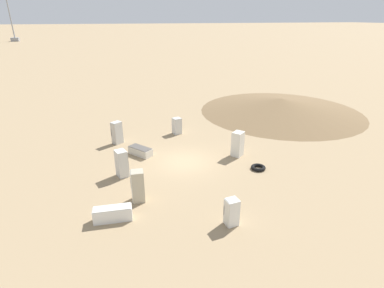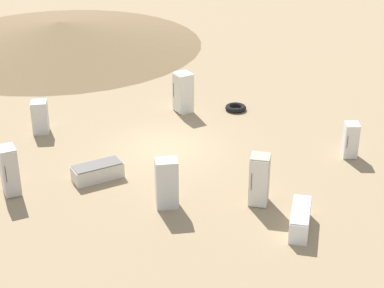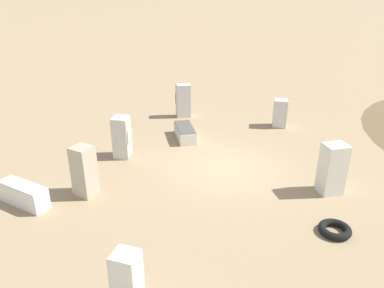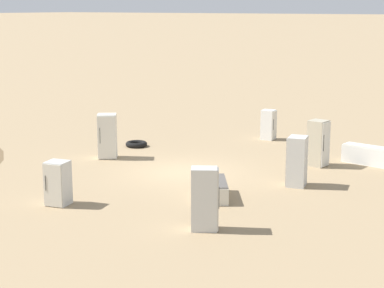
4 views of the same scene
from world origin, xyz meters
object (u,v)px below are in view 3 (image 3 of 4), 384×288
Objects in this scene: discarded_fridge_3 at (23,194)px; discarded_fridge_4 at (183,101)px; scrap_tire at (335,230)px; discarded_fridge_6 at (127,278)px; discarded_fridge_0 at (185,133)px; discarded_fridge_5 at (280,113)px; discarded_fridge_2 at (84,171)px; discarded_fridge_7 at (122,137)px; discarded_fridge_1 at (332,169)px.

discarded_fridge_4 reaches higher than discarded_fridge_3.
discarded_fridge_3 is at bearing 105.08° from scrap_tire.
scrap_tire is at bearing -47.09° from discarded_fridge_6.
discarded_fridge_5 is (3.52, -3.84, 0.42)m from discarded_fridge_0.
discarded_fridge_2 is 3.26m from discarded_fridge_7.
discarded_fridge_2 is at bearing 44.35° from discarded_fridge_0.
discarded_fridge_0 is at bearing 56.56° from scrap_tire.
discarded_fridge_7 is at bearing 146.32° from discarded_fridge_1.
discarded_fridge_1 is 1.01× the size of discarded_fridge_2.
scrap_tire is (-7.71, -8.79, -0.81)m from discarded_fridge_4.
discarded_fridge_1 reaches higher than scrap_tire.
discarded_fridge_7 is at bearing -144.85° from discarded_fridge_5.
discarded_fridge_2 is at bearing 149.78° from discarded_fridge_4.
scrap_tire is (4.87, -4.32, -0.61)m from discarded_fridge_6.
scrap_tire is at bearing -163.74° from discarded_fridge_4.
discarded_fridge_3 is (-1.41, 1.53, -0.55)m from discarded_fridge_2.
discarded_fridge_0 is 1.07× the size of discarded_fridge_4.
discarded_fridge_2 is (-6.13, 1.08, 0.63)m from discarded_fridge_0.
discarded_fridge_0 is at bearing 174.25° from discarded_fridge_4.
discarded_fridge_1 is 6.68m from discarded_fridge_5.
discarded_fridge_4 reaches higher than discarded_fridge_0.
discarded_fridge_5 is 13.28m from discarded_fridge_6.
discarded_fridge_0 reaches higher than scrap_tire.
discarded_fridge_5 is (5.92, 3.09, -0.22)m from discarded_fridge_1.
discarded_fridge_7 is 1.81× the size of scrap_tire.
discarded_fridge_2 reaches higher than discarded_fridge_4.
discarded_fridge_1 reaches higher than discarded_fridge_3.
discarded_fridge_0 is at bearing -4.75° from discarded_fridge_2.
discarded_fridge_2 is 5.47m from discarded_fridge_6.
discarded_fridge_1 reaches higher than discarded_fridge_2.
discarded_fridge_1 reaches higher than discarded_fridge_0.
discarded_fridge_7 is (-0.53, 8.57, -0.04)m from discarded_fridge_1.
discarded_fridge_0 is 1.05× the size of discarded_fridge_1.
discarded_fridge_7 is at bearing 77.85° from scrap_tire.
discarded_fridge_7 is at bearing 28.94° from discarded_fridge_6.
discarded_fridge_2 reaches higher than discarded_fridge_3.
discarded_fridge_2 reaches higher than discarded_fridge_6.
discarded_fridge_5 is at bearing 80.36° from discarded_fridge_1.
discarded_fridge_1 is 1.90× the size of scrap_tire.
discarded_fridge_5 reaches higher than discarded_fridge_3.
discarded_fridge_2 is 2.15m from discarded_fridge_3.
discarded_fridge_1 reaches higher than discarded_fridge_4.
discarded_fridge_1 is at bearing -59.76° from discarded_fridge_2.
discarded_fridge_4 is 1.02× the size of discarded_fridge_7.
discarded_fridge_1 is at bearing -55.64° from discarded_fridge_3.
discarded_fridge_2 is 1.87× the size of scrap_tire.
discarded_fridge_6 is at bearing 71.64° from discarded_fridge_0.
discarded_fridge_1 is 8.59m from discarded_fridge_7.
discarded_fridge_2 reaches higher than discarded_fridge_0.
scrap_tire is (1.27, -8.43, -0.82)m from discarded_fridge_2.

